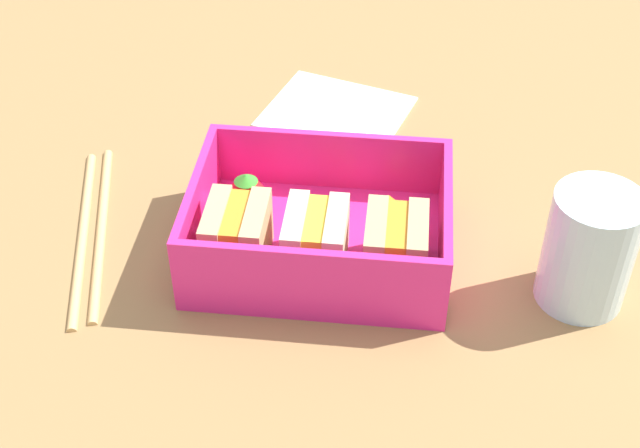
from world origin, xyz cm
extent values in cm
cube|color=olive|center=(0.00, 0.00, -1.00)|extent=(120.00, 120.00, 2.00)
cube|color=#EC2884|center=(0.00, 0.00, 0.60)|extent=(17.98, 13.66, 1.20)
cube|color=#EC2884|center=(0.00, 6.53, 3.57)|extent=(17.98, 0.60, 4.73)
cube|color=#EC2884|center=(0.00, -6.53, 3.57)|extent=(17.98, 0.60, 4.73)
cube|color=#EC2884|center=(-8.69, 0.00, 3.57)|extent=(0.60, 12.46, 4.73)
cube|color=#EC2884|center=(8.69, 0.00, 3.57)|extent=(0.60, 12.46, 4.73)
cube|color=tan|center=(-6.76, 2.67, 3.43)|extent=(1.37, 5.34, 4.46)
cube|color=orange|center=(-5.39, 2.67, 3.43)|extent=(1.37, 4.91, 4.11)
cube|color=tan|center=(-4.02, 2.67, 3.43)|extent=(1.37, 5.34, 4.46)
cube|color=beige|center=(-1.37, 2.67, 3.43)|extent=(1.37, 5.34, 4.46)
cube|color=yellow|center=(0.00, 2.67, 3.43)|extent=(1.37, 4.91, 4.11)
cube|color=beige|center=(1.37, 2.67, 3.43)|extent=(1.37, 5.34, 4.46)
cube|color=tan|center=(4.02, 2.67, 3.43)|extent=(1.37, 5.34, 4.46)
cube|color=orange|center=(5.39, 2.67, 3.43)|extent=(1.37, 4.91, 4.11)
cube|color=tan|center=(6.76, 2.67, 3.43)|extent=(1.37, 5.34, 4.46)
cylinder|color=orange|center=(-5.73, -2.55, 1.81)|extent=(3.59, 3.84, 1.22)
cylinder|color=orange|center=(-0.13, -2.33, 1.83)|extent=(3.56, 3.59, 1.26)
sphere|color=red|center=(5.64, -2.49, 2.65)|extent=(2.91, 2.91, 2.91)
cone|color=green|center=(5.64, -2.49, 4.41)|extent=(1.74, 1.74, 0.60)
cylinder|color=tan|center=(16.48, -0.73, 0.35)|extent=(5.32, 19.25, 0.70)
cylinder|color=tan|center=(17.67, -0.44, 0.35)|extent=(5.32, 19.25, 0.70)
cylinder|color=silver|center=(-17.99, 2.43, 4.23)|extent=(5.93, 5.93, 8.46)
cube|color=white|center=(0.59, -18.45, 0.20)|extent=(14.18, 12.96, 0.40)
camera|label=1|loc=(-5.24, 47.51, 43.07)|focal=50.00mm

